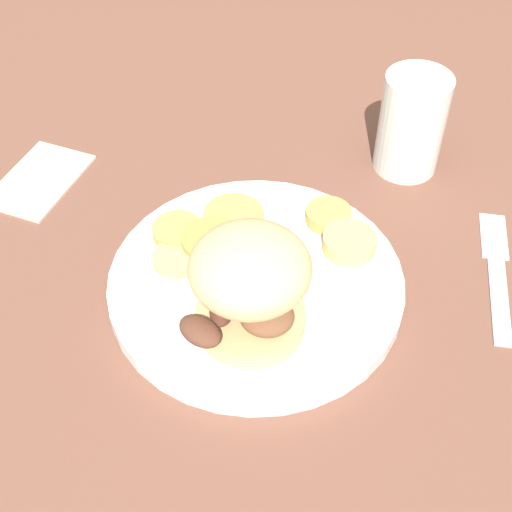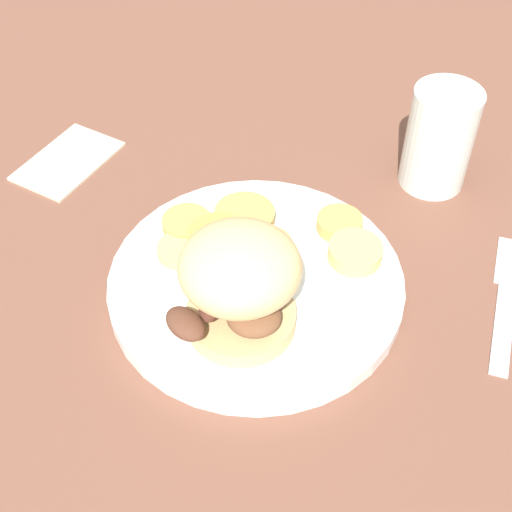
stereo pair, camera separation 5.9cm
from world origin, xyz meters
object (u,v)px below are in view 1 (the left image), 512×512
(drinking_glass, at_px, (412,124))
(fork, at_px, (497,272))
(sandwich, at_px, (250,283))
(dinner_plate, at_px, (256,282))

(drinking_glass, bearing_deg, fork, 125.54)
(sandwich, distance_m, fork, 0.24)
(sandwich, xyz_separation_m, fork, (-0.20, -0.12, -0.07))
(sandwich, bearing_deg, dinner_plate, -81.26)
(dinner_plate, xyz_separation_m, sandwich, (-0.01, 0.05, 0.06))
(dinner_plate, distance_m, sandwich, 0.08)
(fork, height_order, drinking_glass, drinking_glass)
(sandwich, distance_m, drinking_glass, 0.27)
(dinner_plate, height_order, fork, dinner_plate)
(drinking_glass, bearing_deg, sandwich, 68.13)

